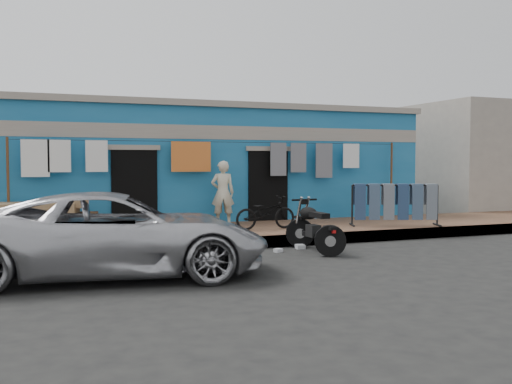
# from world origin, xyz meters

# --- Properties ---
(ground) EXTENTS (80.00, 80.00, 0.00)m
(ground) POSITION_xyz_m (0.00, 0.00, 0.00)
(ground) COLOR black
(ground) RESTS_ON ground
(sidewalk) EXTENTS (28.00, 3.00, 0.25)m
(sidewalk) POSITION_xyz_m (0.00, 3.00, 0.12)
(sidewalk) COLOR brown
(sidewalk) RESTS_ON ground
(curb) EXTENTS (28.00, 0.10, 0.25)m
(curb) POSITION_xyz_m (0.00, 1.55, 0.12)
(curb) COLOR gray
(curb) RESTS_ON ground
(building) EXTENTS (12.20, 5.20, 3.36)m
(building) POSITION_xyz_m (-0.00, 6.99, 1.69)
(building) COLOR #195E91
(building) RESTS_ON ground
(neighbor_right) EXTENTS (6.00, 5.00, 3.80)m
(neighbor_right) POSITION_xyz_m (11.00, 7.00, 1.90)
(neighbor_right) COLOR #9E9384
(neighbor_right) RESTS_ON ground
(clothesline) EXTENTS (10.06, 0.06, 2.10)m
(clothesline) POSITION_xyz_m (-0.36, 4.25, 1.81)
(clothesline) COLOR brown
(clothesline) RESTS_ON sidewalk
(car) EXTENTS (5.16, 2.94, 1.37)m
(car) POSITION_xyz_m (-3.28, -0.38, 0.69)
(car) COLOR #B4B3B8
(car) RESTS_ON ground
(seated_person) EXTENTS (0.64, 0.49, 1.58)m
(seated_person) POSITION_xyz_m (-0.13, 3.95, 1.04)
(seated_person) COLOR beige
(seated_person) RESTS_ON sidewalk
(bicycle) EXTENTS (1.47, 0.56, 0.94)m
(bicycle) POSITION_xyz_m (0.48, 2.65, 0.72)
(bicycle) COLOR black
(bicycle) RESTS_ON sidewalk
(motorcycle) EXTENTS (0.63, 1.62, 1.04)m
(motorcycle) POSITION_xyz_m (0.75, 0.71, 0.52)
(motorcycle) COLOR black
(motorcycle) RESTS_ON ground
(charpoy) EXTENTS (2.56, 1.90, 0.72)m
(charpoy) POSITION_xyz_m (-4.20, 3.69, 0.61)
(charpoy) COLOR brown
(charpoy) RESTS_ON sidewalk
(jeans_rack) EXTENTS (2.48, 1.86, 1.05)m
(jeans_rack) POSITION_xyz_m (3.70, 2.20, 0.78)
(jeans_rack) COLOR black
(jeans_rack) RESTS_ON sidewalk
(litter_a) EXTENTS (0.19, 0.17, 0.07)m
(litter_a) POSITION_xyz_m (0.06, 0.92, 0.03)
(litter_a) COLOR silver
(litter_a) RESTS_ON ground
(litter_b) EXTENTS (0.14, 0.17, 0.07)m
(litter_b) POSITION_xyz_m (1.17, 1.20, 0.04)
(litter_b) COLOR silver
(litter_b) RESTS_ON ground
(litter_c) EXTENTS (0.20, 0.24, 0.09)m
(litter_c) POSITION_xyz_m (0.66, 1.17, 0.04)
(litter_c) COLOR silver
(litter_c) RESTS_ON ground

